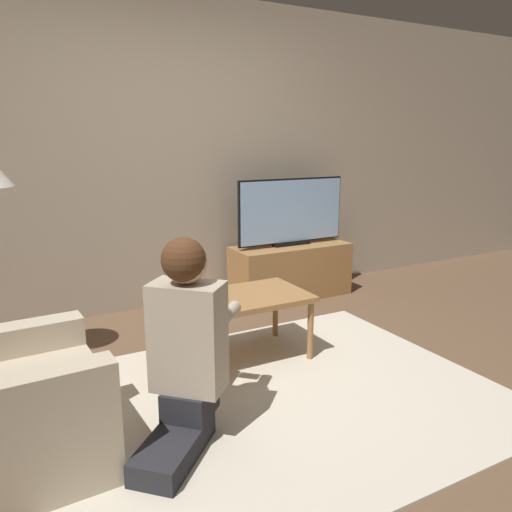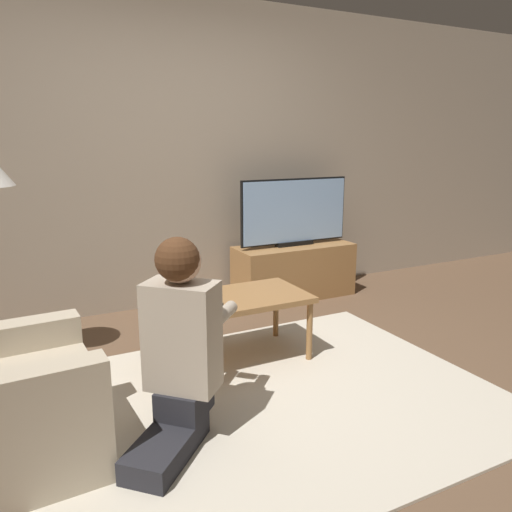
{
  "view_description": "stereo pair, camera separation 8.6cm",
  "coord_description": "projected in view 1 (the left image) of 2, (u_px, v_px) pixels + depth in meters",
  "views": [
    {
      "loc": [
        -1.3,
        -2.2,
        1.45
      ],
      "look_at": [
        0.29,
        0.74,
        0.65
      ],
      "focal_mm": 35.0,
      "sensor_mm": 36.0,
      "label": 1
    },
    {
      "loc": [
        -1.23,
        -2.24,
        1.45
      ],
      "look_at": [
        0.29,
        0.74,
        0.65
      ],
      "focal_mm": 35.0,
      "sensor_mm": 36.0,
      "label": 2
    }
  ],
  "objects": [
    {
      "name": "ground_plane",
      "position": [
        274.0,
        401.0,
        2.82
      ],
      "size": [
        10.0,
        10.0,
        0.0
      ],
      "primitive_type": "plane",
      "color": "brown"
    },
    {
      "name": "wall_back",
      "position": [
        158.0,
        156.0,
        4.17
      ],
      "size": [
        10.0,
        0.06,
        2.6
      ],
      "color": "tan",
      "rests_on": "ground_plane"
    },
    {
      "name": "rug",
      "position": [
        274.0,
        399.0,
        2.82
      ],
      "size": [
        2.54,
        1.96,
        0.02
      ],
      "color": "beige",
      "rests_on": "ground_plane"
    },
    {
      "name": "tv",
      "position": [
        291.0,
        212.0,
        4.51
      ],
      "size": [
        1.07,
        0.08,
        0.61
      ],
      "color": "black",
      "rests_on": "tv_stand"
    },
    {
      "name": "coffee_table",
      "position": [
        232.0,
        304.0,
        3.22
      ],
      "size": [
        1.0,
        0.53,
        0.45
      ],
      "color": "olive",
      "rests_on": "ground_plane"
    },
    {
      "name": "tv_stand",
      "position": [
        291.0,
        271.0,
        4.64
      ],
      "size": [
        1.11,
        0.43,
        0.49
      ],
      "color": "olive",
      "rests_on": "ground_plane"
    },
    {
      "name": "person_kneeling",
      "position": [
        186.0,
        343.0,
        2.34
      ],
      "size": [
        0.77,
        0.78,
        1.0
      ],
      "rotation": [
        0.0,
        0.0,
        2.37
      ],
      "color": "#232328",
      "rests_on": "rug"
    }
  ]
}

